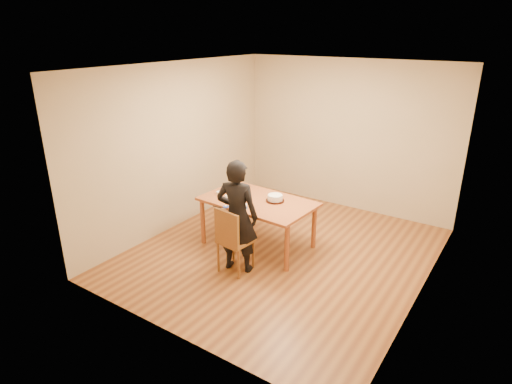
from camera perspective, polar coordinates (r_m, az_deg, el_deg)
The scene contains 16 objects.
room_shell at distance 6.27m, azimuth 5.29°, elevation 4.10°, with size 4.00×4.50×2.70m.
dining_table at distance 6.42m, azimuth 0.25°, elevation -1.29°, with size 1.67×0.99×0.04m, color brown.
dining_chair at distance 5.88m, azimuth -2.73°, elevation -6.50°, with size 0.40×0.40×0.04m, color brown.
cake_plate at distance 6.38m, azimuth 2.55°, elevation -1.15°, with size 0.27×0.27×0.02m, color #AB250B.
cake at distance 6.36m, azimuth 2.56°, elevation -0.77°, with size 0.22×0.22×0.07m, color white.
frosting_dome at distance 6.34m, azimuth 2.56°, elevation -0.36°, with size 0.22×0.22×0.03m, color white.
frosting_tub at distance 6.08m, azimuth -1.60°, elevation -1.99°, with size 0.09×0.09×0.08m, color white.
frosting_lid at distance 6.19m, azimuth -4.03°, elevation -1.96°, with size 0.09×0.09×0.01m, color #1931A3.
frosting_dollop at distance 6.19m, azimuth -4.04°, elevation -1.85°, with size 0.04×0.04×0.02m, color white.
ramekin_green at distance 6.41m, azimuth -4.26°, elevation -0.98°, with size 0.08×0.08×0.04m, color white.
ramekin_yellow at distance 6.50m, azimuth -3.76°, elevation -0.63°, with size 0.09×0.09×0.04m, color white.
ramekin_multi at distance 6.66m, azimuth -4.93°, elevation -0.11°, with size 0.09×0.09×0.04m, color white.
candy_box_pink at distance 7.02m, azimuth -2.90°, elevation 0.93°, with size 0.11×0.06×0.02m, color #DA3370.
candy_box_green at distance 7.02m, azimuth -2.92°, elevation 1.10°, with size 0.14×0.07×0.02m, color green.
spatula at distance 6.19m, azimuth -5.20°, elevation -2.00°, with size 0.15×0.01×0.01m, color black.
person at distance 5.76m, azimuth -2.52°, elevation -3.27°, with size 0.58×0.38×1.59m, color black.
Camera 1 is at (2.84, -4.95, 3.16)m, focal length 30.00 mm.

